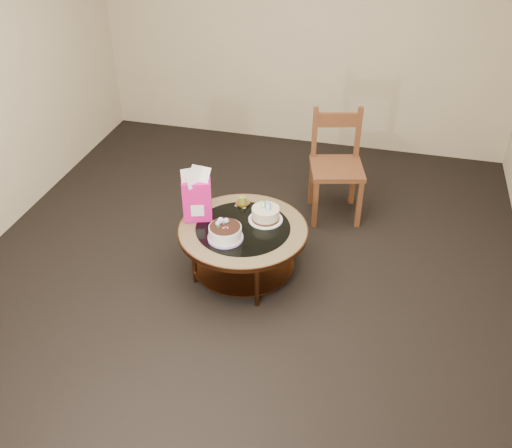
% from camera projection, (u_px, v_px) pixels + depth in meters
% --- Properties ---
extents(ground, '(5.00, 5.00, 0.00)m').
position_uv_depth(ground, '(244.00, 273.00, 4.69)').
color(ground, black).
rests_on(ground, ground).
extents(room_walls, '(4.52, 5.02, 2.61)m').
position_uv_depth(room_walls, '(241.00, 95.00, 3.81)').
color(room_walls, beige).
rests_on(room_walls, ground).
extents(coffee_table, '(1.02, 1.02, 0.46)m').
position_uv_depth(coffee_table, '(243.00, 236.00, 4.47)').
color(coffee_table, '#5C321A').
rests_on(coffee_table, ground).
extents(decorated_cake, '(0.27, 0.27, 0.16)m').
position_uv_depth(decorated_cake, '(225.00, 233.00, 4.28)').
color(decorated_cake, '#BAA1E4').
rests_on(decorated_cake, coffee_table).
extents(cream_cake, '(0.27, 0.27, 0.17)m').
position_uv_depth(cream_cake, '(266.00, 214.00, 4.48)').
color(cream_cake, white).
rests_on(cream_cake, coffee_table).
extents(gift_bag, '(0.25, 0.21, 0.44)m').
position_uv_depth(gift_bag, '(197.00, 195.00, 4.41)').
color(gift_bag, '#EF167E').
rests_on(gift_bag, coffee_table).
extents(pillar_candle, '(0.11, 0.11, 0.08)m').
position_uv_depth(pillar_candle, '(242.00, 202.00, 4.68)').
color(pillar_candle, '#DDCE5B').
rests_on(pillar_candle, coffee_table).
extents(dining_chair, '(0.56, 0.56, 1.00)m').
position_uv_depth(dining_chair, '(336.00, 165.00, 5.15)').
color(dining_chair, brown).
rests_on(dining_chair, ground).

